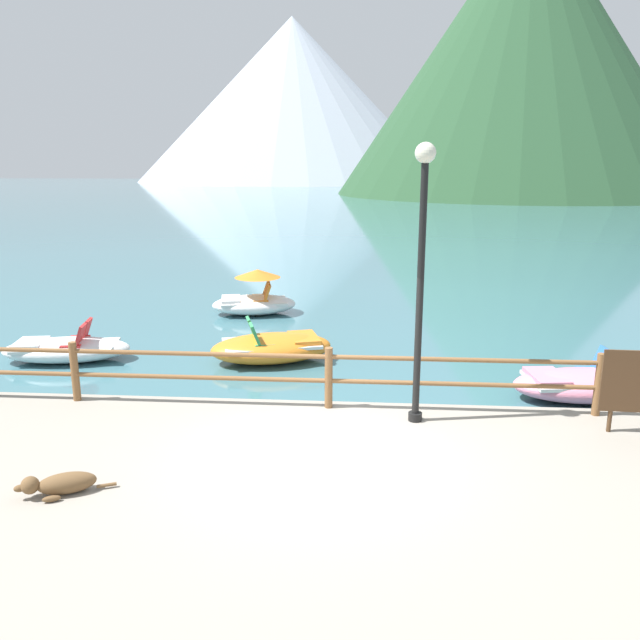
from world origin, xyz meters
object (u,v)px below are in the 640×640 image
dog_resting (60,484)px  pedal_boat_3 (66,349)px  lamp_post (421,259)px  pedal_boat_2 (272,347)px  pedal_boat_0 (254,299)px  pedal_boat_1 (584,384)px

dog_resting → pedal_boat_3: size_ratio=0.38×
lamp_post → pedal_boat_2: 5.28m
pedal_boat_0 → dog_resting: bearing=-92.0°
dog_resting → pedal_boat_3: (-2.82, 5.93, -0.26)m
pedal_boat_1 → pedal_boat_2: (-5.76, 1.72, 0.03)m
pedal_boat_3 → lamp_post: bearing=-26.9°
pedal_boat_0 → pedal_boat_2: bearing=-75.0°
pedal_boat_1 → pedal_boat_3: pedal_boat_1 is taller
pedal_boat_3 → pedal_boat_0: bearing=54.4°
pedal_boat_0 → pedal_boat_3: size_ratio=0.91×
pedal_boat_1 → dog_resting: bearing=-148.0°
lamp_post → pedal_boat_2: (-2.67, 3.84, -2.46)m
dog_resting → lamp_post: bearing=30.1°
lamp_post → pedal_boat_0: bearing=115.4°
lamp_post → dog_resting: bearing=-149.9°
pedal_boat_0 → pedal_boat_1: 9.03m
dog_resting → pedal_boat_3: pedal_boat_3 is taller
lamp_post → pedal_boat_0: lamp_post is taller
lamp_post → dog_resting: (-4.14, -2.40, -2.24)m
pedal_boat_1 → pedal_boat_3: bearing=172.0°
lamp_post → pedal_boat_3: bearing=153.1°
pedal_boat_2 → pedal_boat_0: bearing=105.0°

